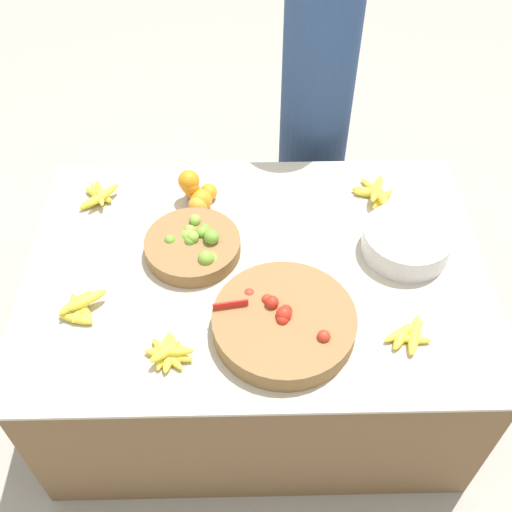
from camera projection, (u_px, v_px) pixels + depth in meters
The scene contains 13 objects.
ground_plane at pixel (256, 371), 2.65m from camera, with size 12.00×12.00×0.00m, color #A39E93.
market_table at pixel (256, 324), 2.38m from camera, with size 1.63×1.15×0.71m.
lime_bowl at pixel (193, 246), 2.14m from camera, with size 0.34×0.34×0.11m.
tomato_basket at pixel (284, 322), 1.91m from camera, with size 0.46×0.46×0.11m.
orange_pile at pixel (196, 192), 2.29m from camera, with size 0.15×0.16×0.14m.
metal_bowl at pixel (406, 241), 2.13m from camera, with size 0.31×0.31×0.10m.
price_sign at pixel (231, 311), 1.92m from camera, with size 0.11×0.02×0.10m.
banana_bunch_front_center at pixel (168, 353), 1.85m from camera, with size 0.16×0.16×0.06m.
banana_bunch_back_center at pixel (99, 196), 2.33m from camera, with size 0.16×0.17×0.05m.
banana_bunch_front_left at pixel (81, 307), 1.97m from camera, with size 0.16×0.15×0.06m.
banana_bunch_middle_left at pixel (376, 193), 2.34m from camera, with size 0.17×0.21×0.06m.
banana_bunch_middle_right at pixel (408, 335), 1.90m from camera, with size 0.16×0.16×0.03m.
vendor_person at pixel (315, 117), 2.67m from camera, with size 0.31×0.31×1.60m.
Camera 1 is at (-0.03, -1.40, 2.30)m, focal length 42.00 mm.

